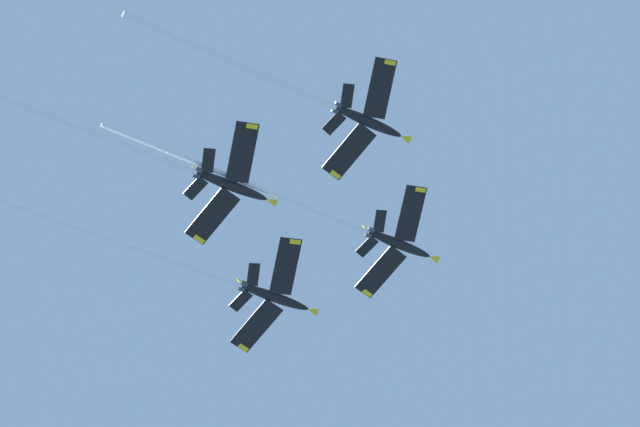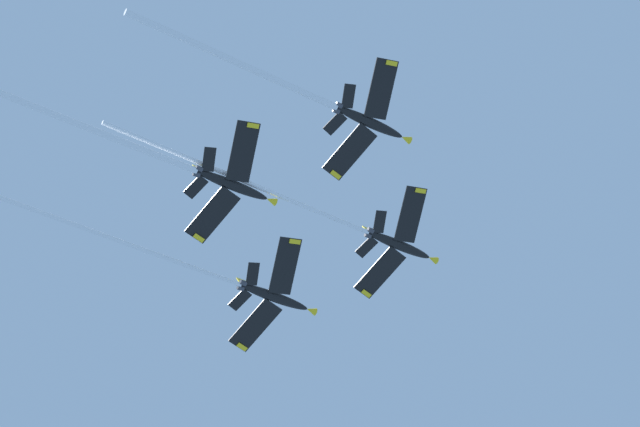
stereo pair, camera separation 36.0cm
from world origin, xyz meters
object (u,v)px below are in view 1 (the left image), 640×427
(jet_lead, at_px, (349,224))
(jet_left_wing, at_px, (227,281))
(jet_right_wing, at_px, (310,96))
(jet_slot, at_px, (163,159))

(jet_lead, distance_m, jet_left_wing, 21.03)
(jet_right_wing, bearing_deg, jet_left_wing, -95.88)
(jet_lead, height_order, jet_right_wing, jet_lead)
(jet_right_wing, relative_size, jet_slot, 0.92)
(jet_right_wing, distance_m, jet_slot, 23.50)
(jet_lead, xyz_separation_m, jet_right_wing, (15.48, 14.79, -6.19))
(jet_left_wing, height_order, jet_right_wing, jet_right_wing)
(jet_left_wing, relative_size, jet_right_wing, 1.17)
(jet_lead, height_order, jet_left_wing, jet_lead)
(jet_lead, distance_m, jet_slot, 31.86)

